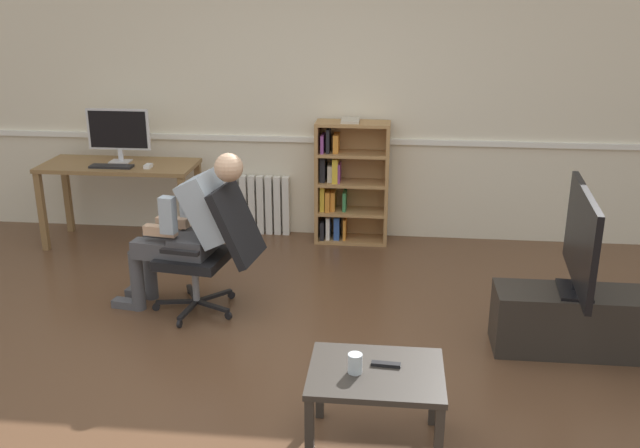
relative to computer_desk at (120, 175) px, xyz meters
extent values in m
plane|color=brown|center=(1.81, -2.15, -0.65)|extent=(18.00, 18.00, 0.00)
cube|color=beige|center=(1.81, 0.50, 0.70)|extent=(12.00, 0.10, 2.70)
cube|color=white|center=(1.81, 0.44, 0.27)|extent=(12.00, 0.03, 0.05)
cube|color=olive|center=(-0.65, -0.25, -0.29)|extent=(0.06, 0.06, 0.72)
cube|color=olive|center=(0.65, -0.25, -0.29)|extent=(0.06, 0.06, 0.72)
cube|color=olive|center=(0.65, 0.25, -0.29)|extent=(0.06, 0.06, 0.72)
cube|color=olive|center=(-0.65, 0.25, -0.29)|extent=(0.06, 0.06, 0.72)
cube|color=olive|center=(0.00, 0.00, 0.09)|extent=(1.38, 0.59, 0.04)
cube|color=silver|center=(-0.01, 0.06, 0.11)|extent=(0.18, 0.14, 0.01)
cube|color=silver|center=(-0.01, 0.08, 0.17)|extent=(0.04, 0.02, 0.10)
cube|color=silver|center=(-0.01, 0.08, 0.40)|extent=(0.57, 0.02, 0.37)
cube|color=black|center=(-0.01, 0.07, 0.40)|extent=(0.53, 0.00, 0.33)
cube|color=black|center=(-0.01, -0.14, 0.12)|extent=(0.38, 0.12, 0.02)
cube|color=white|center=(0.32, -0.12, 0.12)|extent=(0.06, 0.10, 0.03)
cube|color=#AD7F4C|center=(1.77, 0.27, -0.09)|extent=(0.03, 0.28, 1.12)
cube|color=#AD7F4C|center=(2.40, 0.27, -0.09)|extent=(0.03, 0.28, 1.12)
cube|color=#AD7F4C|center=(2.09, 0.41, -0.09)|extent=(0.63, 0.02, 1.12)
cube|color=#AD7F4C|center=(2.09, 0.27, -0.63)|extent=(0.60, 0.28, 0.03)
cube|color=#AD7F4C|center=(2.09, 0.27, -0.36)|extent=(0.60, 0.28, 0.03)
cube|color=#AD7F4C|center=(2.09, 0.27, -0.09)|extent=(0.60, 0.28, 0.03)
cube|color=#AD7F4C|center=(2.09, 0.27, 0.19)|extent=(0.60, 0.28, 0.03)
cube|color=#AD7F4C|center=(2.09, 0.27, 0.46)|extent=(0.60, 0.28, 0.03)
cube|color=black|center=(1.82, 0.25, -0.53)|extent=(0.04, 0.19, 0.17)
cube|color=gold|center=(1.82, 0.27, -0.23)|extent=(0.04, 0.19, 0.23)
cube|color=black|center=(1.82, 0.28, 0.04)|extent=(0.05, 0.19, 0.22)
cube|color=#89428E|center=(1.82, 0.25, 0.28)|extent=(0.03, 0.19, 0.16)
cube|color=white|center=(1.87, 0.27, -0.51)|extent=(0.04, 0.19, 0.21)
cube|color=orange|center=(1.87, 0.26, -0.25)|extent=(0.04, 0.19, 0.19)
cube|color=beige|center=(1.89, 0.29, 0.00)|extent=(0.04, 0.19, 0.15)
cube|color=black|center=(1.87, 0.27, 0.31)|extent=(0.03, 0.19, 0.21)
cube|color=#2D519E|center=(1.95, 0.27, -0.51)|extent=(0.05, 0.19, 0.22)
cube|color=orange|center=(1.91, 0.29, -0.26)|extent=(0.04, 0.19, 0.18)
cube|color=gold|center=(1.94, 0.26, 0.04)|extent=(0.05, 0.19, 0.22)
cube|color=orange|center=(1.94, 0.28, 0.28)|extent=(0.05, 0.19, 0.16)
cube|color=orange|center=(2.03, 0.28, -0.52)|extent=(0.03, 0.19, 0.20)
cube|color=#38844C|center=(2.02, 0.29, -0.26)|extent=(0.03, 0.19, 0.18)
cube|color=#89428E|center=(1.96, 0.28, 0.01)|extent=(0.05, 0.19, 0.17)
cube|color=beige|center=(2.06, 0.28, 0.49)|extent=(0.16, 0.22, 0.02)
cube|color=white|center=(0.80, 0.39, -0.36)|extent=(0.06, 0.08, 0.57)
cube|color=white|center=(0.88, 0.39, -0.36)|extent=(0.06, 0.08, 0.57)
cube|color=white|center=(0.96, 0.39, -0.36)|extent=(0.06, 0.08, 0.57)
cube|color=white|center=(1.04, 0.39, -0.36)|extent=(0.06, 0.08, 0.57)
cube|color=white|center=(1.13, 0.39, -0.36)|extent=(0.06, 0.08, 0.57)
cube|color=white|center=(1.21, 0.39, -0.36)|extent=(0.06, 0.08, 0.57)
cube|color=white|center=(1.29, 0.39, -0.36)|extent=(0.06, 0.08, 0.57)
cube|color=white|center=(1.37, 0.39, -0.36)|extent=(0.06, 0.08, 0.57)
cube|color=white|center=(1.45, 0.39, -0.36)|extent=(0.06, 0.08, 0.57)
cube|color=black|center=(1.02, -1.46, -0.58)|extent=(0.08, 0.30, 0.02)
cylinder|color=black|center=(1.00, -1.61, -0.62)|extent=(0.03, 0.06, 0.06)
cube|color=black|center=(1.18, -1.38, -0.58)|extent=(0.28, 0.17, 0.02)
cylinder|color=black|center=(1.31, -1.45, -0.62)|extent=(0.06, 0.04, 0.06)
cube|color=black|center=(1.15, -1.21, -0.58)|extent=(0.24, 0.24, 0.02)
cylinder|color=black|center=(1.25, -1.10, -0.62)|extent=(0.05, 0.06, 0.06)
cube|color=black|center=(0.97, -1.18, -0.58)|extent=(0.17, 0.28, 0.02)
cylinder|color=black|center=(0.91, -1.05, -0.62)|extent=(0.05, 0.06, 0.06)
cube|color=black|center=(0.90, -1.34, -0.58)|extent=(0.30, 0.09, 0.02)
cylinder|color=black|center=(0.75, -1.36, -0.62)|extent=(0.06, 0.03, 0.06)
cylinder|color=gray|center=(1.04, -1.31, -0.42)|extent=(0.05, 0.05, 0.30)
cube|color=black|center=(1.04, -1.31, -0.24)|extent=(0.52, 0.52, 0.07)
cube|color=black|center=(1.38, -1.36, 0.05)|extent=(0.34, 0.47, 0.54)
cube|color=black|center=(1.10, -1.06, -0.09)|extent=(0.28, 0.08, 0.03)
cube|color=black|center=(1.03, -1.57, -0.09)|extent=(0.28, 0.08, 0.03)
cube|color=#4C4C51|center=(1.04, -1.31, -0.13)|extent=(0.31, 0.37, 0.14)
cube|color=#A3B2C1|center=(1.19, -1.34, 0.15)|extent=(0.44, 0.39, 0.52)
sphere|color=#D6A884|center=(1.34, -1.36, 0.46)|extent=(0.20, 0.20, 0.20)
cube|color=white|center=(0.77, -1.27, -0.03)|extent=(0.15, 0.06, 0.02)
cube|color=#4C4C51|center=(0.85, -1.18, -0.16)|extent=(0.43, 0.19, 0.13)
cylinder|color=#4C4C51|center=(0.65, -1.15, -0.42)|extent=(0.10, 0.10, 0.46)
cube|color=#4C4C51|center=(0.55, -1.14, -0.62)|extent=(0.23, 0.12, 0.06)
cube|color=#4C4C51|center=(0.82, -1.38, -0.16)|extent=(0.43, 0.19, 0.13)
cylinder|color=#4C4C51|center=(0.62, -1.35, -0.42)|extent=(0.10, 0.10, 0.46)
cube|color=#4C4C51|center=(0.52, -1.34, -0.62)|extent=(0.23, 0.12, 0.06)
cube|color=#A3B2C1|center=(0.97, -1.14, 0.13)|extent=(0.11, 0.09, 0.26)
cube|color=#D6A884|center=(0.86, -1.19, -0.01)|extent=(0.25, 0.10, 0.07)
cube|color=#A3B2C1|center=(0.92, -1.46, 0.13)|extent=(0.11, 0.09, 0.26)
cube|color=#D6A884|center=(0.83, -1.38, -0.01)|extent=(0.25, 0.10, 0.07)
cube|color=#2D2823|center=(3.64, -1.64, -0.44)|extent=(0.99, 0.37, 0.42)
cube|color=black|center=(3.64, -1.64, -0.22)|extent=(0.23, 0.34, 0.02)
cylinder|color=black|center=(3.64, -1.64, -0.19)|extent=(0.04, 0.04, 0.05)
cube|color=black|center=(3.64, -1.64, 0.14)|extent=(0.13, 1.00, 0.60)
cube|color=#B7D1F9|center=(3.66, -1.64, 0.14)|extent=(0.09, 0.94, 0.55)
cube|color=#332D28|center=(2.10, -3.03, -0.44)|extent=(0.04, 0.04, 0.42)
cube|color=#332D28|center=(2.72, -3.03, -0.44)|extent=(0.04, 0.04, 0.42)
cube|color=#332D28|center=(2.72, -2.56, -0.44)|extent=(0.04, 0.04, 0.42)
cube|color=#332D28|center=(2.10, -2.56, -0.44)|extent=(0.04, 0.04, 0.42)
cube|color=#332D28|center=(2.41, -2.80, -0.22)|extent=(0.68, 0.53, 0.03)
cylinder|color=silver|center=(2.30, -2.83, -0.15)|extent=(0.07, 0.07, 0.10)
cube|color=black|center=(2.45, -2.75, -0.19)|extent=(0.15, 0.05, 0.02)
camera|label=1|loc=(2.45, -5.91, 1.65)|focal=39.41mm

